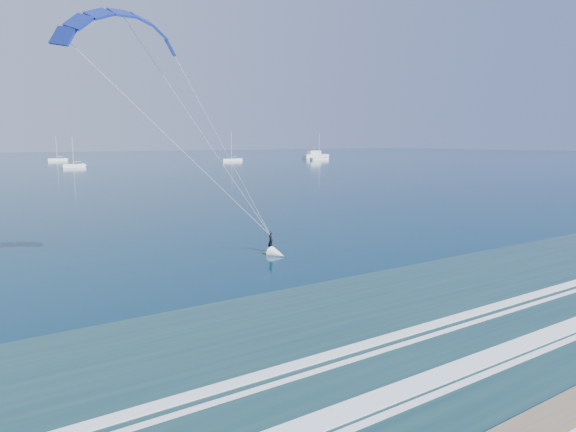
% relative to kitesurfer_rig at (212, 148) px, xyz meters
% --- Properties ---
extents(kitesurfer_rig, '(19.26, 9.48, 17.34)m').
position_rel_kitesurfer_rig_xyz_m(kitesurfer_rig, '(0.00, 0.00, 0.00)').
color(kitesurfer_rig, '#94D318').
rests_on(kitesurfer_rig, ground).
extents(motor_yacht, '(14.46, 3.86, 6.05)m').
position_rel_kitesurfer_rig_xyz_m(motor_yacht, '(146.78, 183.76, -7.23)').
color(motor_yacht, white).
rests_on(motor_yacht, ground).
extents(sailboat_3, '(7.41, 2.40, 10.46)m').
position_rel_kitesurfer_rig_xyz_m(sailboat_3, '(22.40, 157.61, -8.13)').
color(sailboat_3, white).
rests_on(sailboat_3, ground).
extents(sailboat_4, '(8.24, 2.40, 11.27)m').
position_rel_kitesurfer_rig_xyz_m(sailboat_4, '(28.16, 221.26, -8.12)').
color(sailboat_4, white).
rests_on(sailboat_4, ground).
extents(sailboat_5, '(9.73, 2.40, 13.15)m').
position_rel_kitesurfer_rig_xyz_m(sailboat_5, '(92.56, 174.02, -8.11)').
color(sailboat_5, white).
rests_on(sailboat_5, ground).
extents(sailboat_6, '(9.34, 2.40, 12.57)m').
position_rel_kitesurfer_rig_xyz_m(sailboat_6, '(133.73, 163.31, -8.11)').
color(sailboat_6, white).
rests_on(sailboat_6, ground).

